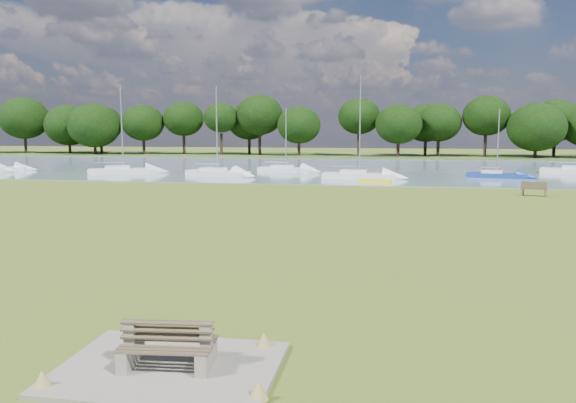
% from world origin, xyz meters
% --- Properties ---
extents(ground, '(220.00, 220.00, 0.00)m').
position_xyz_m(ground, '(0.00, 0.00, 0.00)').
color(ground, olive).
extents(river, '(220.00, 40.00, 0.10)m').
position_xyz_m(river, '(0.00, 42.00, 0.00)').
color(river, slate).
rests_on(river, ground).
extents(far_bank, '(220.00, 20.00, 0.40)m').
position_xyz_m(far_bank, '(0.00, 72.00, 0.00)').
color(far_bank, '#4C6626').
rests_on(far_bank, ground).
extents(concrete_pad, '(4.20, 3.20, 0.10)m').
position_xyz_m(concrete_pad, '(0.00, -14.00, 0.05)').
color(concrete_pad, gray).
rests_on(concrete_pad, ground).
extents(bench_pair, '(1.90, 1.24, 0.97)m').
position_xyz_m(bench_pair, '(0.00, -14.00, 0.49)').
color(bench_pair, gray).
rests_on(bench_pair, concrete_pad).
extents(riverbank_bench, '(1.73, 1.09, 1.03)m').
position_xyz_m(riverbank_bench, '(14.05, 17.18, 0.52)').
color(riverbank_bench, brown).
rests_on(riverbank_bench, ground).
extents(kayak, '(2.87, 1.67, 0.28)m').
position_xyz_m(kayak, '(2.98, 24.73, 0.19)').
color(kayak, yellow).
rests_on(kayak, river).
extents(tree_line, '(137.33, 8.13, 9.85)m').
position_xyz_m(tree_line, '(-2.26, 68.00, 5.87)').
color(tree_line, black).
rests_on(tree_line, far_bank).
extents(sailboat_0, '(6.82, 2.42, 9.42)m').
position_xyz_m(sailboat_0, '(1.36, 28.20, 0.54)').
color(sailboat_0, silver).
rests_on(sailboat_0, river).
extents(sailboat_1, '(7.01, 4.41, 9.10)m').
position_xyz_m(sailboat_1, '(-22.75, 29.65, 0.54)').
color(sailboat_1, silver).
rests_on(sailboat_1, river).
extents(sailboat_4, '(6.38, 3.43, 6.77)m').
position_xyz_m(sailboat_4, '(-6.74, 34.97, 0.46)').
color(sailboat_4, silver).
rests_on(sailboat_4, river).
extents(sailboat_7, '(6.92, 4.12, 8.59)m').
position_xyz_m(sailboat_7, '(-12.43, 28.80, 0.53)').
color(sailboat_7, silver).
rests_on(sailboat_7, river).
extents(sailboat_8, '(5.56, 2.57, 6.39)m').
position_xyz_m(sailboat_8, '(14.05, 31.40, 0.45)').
color(sailboat_8, navy).
rests_on(sailboat_8, river).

